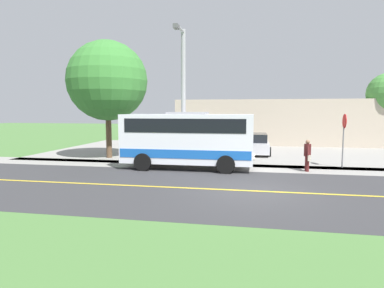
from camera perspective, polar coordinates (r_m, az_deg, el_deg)
name	(u,v)px	position (r m, az deg, el deg)	size (l,w,h in m)	color
ground_plane	(251,191)	(12.87, 10.16, -8.03)	(120.00, 120.00, 0.00)	#477238
road_surface	(251,191)	(12.86, 10.16, -8.01)	(8.00, 100.00, 0.01)	#333335
sidewalk	(252,168)	(17.96, 10.30, -4.07)	(2.40, 100.00, 0.01)	gray
parking_lot_surface	(294,152)	(25.26, 17.21, -1.39)	(14.00, 36.00, 0.01)	gray
road_centre_line	(251,191)	(12.86, 10.16, -7.99)	(0.16, 100.00, 0.00)	gold
shuttle_bus_front	(188,138)	(17.37, -0.70, 1.13)	(2.62, 6.92, 2.98)	white
pedestrian_with_bags	(307,155)	(17.53, 19.38, -1.74)	(0.72, 0.34, 1.60)	#4C1919
stop_sign	(344,131)	(19.22, 24.84, 2.01)	(0.76, 0.07, 2.88)	slate
street_light_pole	(183,92)	(17.79, -1.59, 9.08)	(1.97, 0.24, 7.34)	#9E9EA3
parked_car_near	(255,144)	(23.77, 10.95, -0.01)	(4.40, 2.02, 1.45)	silver
tree_curbside	(107,81)	(22.01, -14.45, 10.53)	(5.08, 5.08, 7.48)	brown
commercial_building	(274,121)	(33.97, 14.06, 3.89)	(10.00, 18.02, 4.03)	#B7A893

